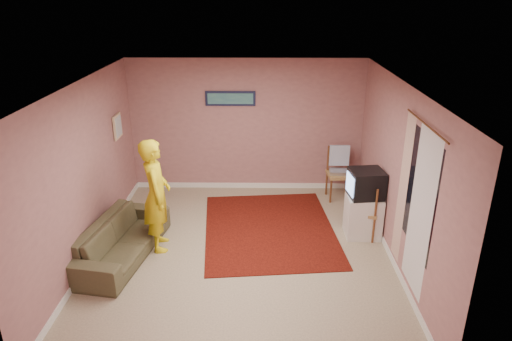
{
  "coord_description": "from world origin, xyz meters",
  "views": [
    {
      "loc": [
        0.3,
        -6.02,
        3.79
      ],
      "look_at": [
        0.21,
        0.6,
        1.14
      ],
      "focal_mm": 32.0,
      "sensor_mm": 36.0,
      "label": 1
    }
  ],
  "objects_px": {
    "sofa": "(121,239)",
    "person": "(156,195)",
    "crt_tv": "(366,184)",
    "chair_b": "(366,204)",
    "tv_cabinet": "(363,216)",
    "chair_a": "(340,168)"
  },
  "relations": [
    {
      "from": "chair_b",
      "to": "sofa",
      "type": "xyz_separation_m",
      "value": [
        -3.77,
        -0.67,
        -0.28
      ]
    },
    {
      "from": "sofa",
      "to": "tv_cabinet",
      "type": "bearing_deg",
      "value": -69.59
    },
    {
      "from": "sofa",
      "to": "person",
      "type": "height_order",
      "value": "person"
    },
    {
      "from": "chair_b",
      "to": "tv_cabinet",
      "type": "bearing_deg",
      "value": -133.15
    },
    {
      "from": "tv_cabinet",
      "to": "sofa",
      "type": "bearing_deg",
      "value": -169.44
    },
    {
      "from": "crt_tv",
      "to": "chair_a",
      "type": "bearing_deg",
      "value": 89.84
    },
    {
      "from": "chair_b",
      "to": "person",
      "type": "distance_m",
      "value": 3.29
    },
    {
      "from": "sofa",
      "to": "crt_tv",
      "type": "bearing_deg",
      "value": -69.59
    },
    {
      "from": "crt_tv",
      "to": "chair_b",
      "type": "bearing_deg",
      "value": -59.22
    },
    {
      "from": "chair_a",
      "to": "crt_tv",
      "type": "bearing_deg",
      "value": -88.4
    },
    {
      "from": "tv_cabinet",
      "to": "chair_a",
      "type": "distance_m",
      "value": 1.45
    },
    {
      "from": "sofa",
      "to": "person",
      "type": "relative_size",
      "value": 1.13
    },
    {
      "from": "sofa",
      "to": "chair_a",
      "type": "bearing_deg",
      "value": -49.62
    },
    {
      "from": "sofa",
      "to": "person",
      "type": "distance_m",
      "value": 0.84
    },
    {
      "from": "crt_tv",
      "to": "chair_b",
      "type": "relative_size",
      "value": 1.1
    },
    {
      "from": "crt_tv",
      "to": "chair_b",
      "type": "xyz_separation_m",
      "value": [
        0.02,
        -0.03,
        -0.35
      ]
    },
    {
      "from": "chair_a",
      "to": "tv_cabinet",
      "type": "bearing_deg",
      "value": -88.19
    },
    {
      "from": "chair_b",
      "to": "chair_a",
      "type": "bearing_deg",
      "value": -155.55
    },
    {
      "from": "sofa",
      "to": "person",
      "type": "xyz_separation_m",
      "value": [
        0.51,
        0.29,
        0.59
      ]
    },
    {
      "from": "chair_a",
      "to": "person",
      "type": "bearing_deg",
      "value": -154.33
    },
    {
      "from": "crt_tv",
      "to": "person",
      "type": "height_order",
      "value": "person"
    },
    {
      "from": "tv_cabinet",
      "to": "person",
      "type": "bearing_deg",
      "value": -172.81
    }
  ]
}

